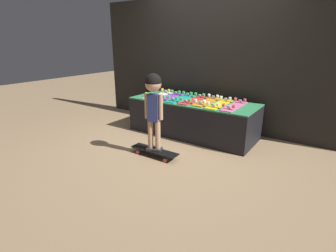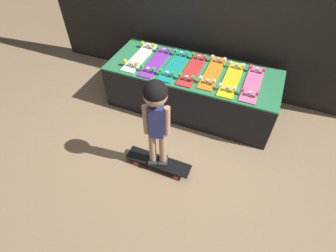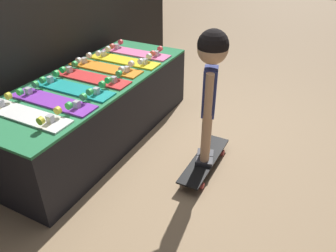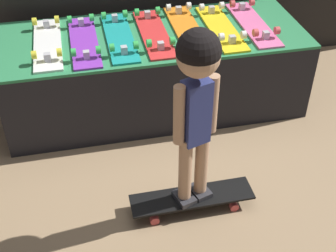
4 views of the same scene
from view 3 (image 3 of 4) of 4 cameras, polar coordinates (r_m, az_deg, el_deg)
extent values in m
plane|color=#9E7F5B|center=(2.93, -3.76, -4.26)|extent=(16.00, 16.00, 0.00)
cube|color=black|center=(3.17, -23.56, 18.83)|extent=(4.72, 0.10, 2.28)
cube|color=black|center=(3.05, -12.62, 2.84)|extent=(2.10, 0.81, 0.57)
cube|color=#2D7F4C|center=(2.92, -13.29, 7.87)|extent=(2.10, 0.81, 0.02)
cube|color=white|center=(2.47, -23.59, 1.79)|extent=(0.18, 0.72, 0.01)
cube|color=#B7B7BC|center=(2.63, -27.17, 3.53)|extent=(0.04, 0.04, 0.05)
cylinder|color=yellow|center=(2.66, -26.06, 4.73)|extent=(0.03, 0.05, 0.05)
cube|color=#B7B7BC|center=(2.29, -19.84, 1.19)|extent=(0.04, 0.04, 0.05)
cylinder|color=yellow|center=(2.32, -18.66, 2.59)|extent=(0.03, 0.05, 0.05)
cylinder|color=yellow|center=(2.24, -21.29, 0.86)|extent=(0.03, 0.05, 0.05)
cube|color=purple|center=(2.59, -19.46, 4.08)|extent=(0.18, 0.72, 0.01)
cube|color=#B7B7BC|center=(2.74, -23.13, 5.63)|extent=(0.04, 0.04, 0.05)
cylinder|color=green|center=(2.78, -22.10, 6.75)|extent=(0.03, 0.05, 0.05)
cylinder|color=green|center=(2.69, -24.41, 5.44)|extent=(0.03, 0.05, 0.05)
cube|color=#B7B7BC|center=(2.42, -15.60, 3.66)|extent=(0.04, 0.04, 0.05)
cylinder|color=green|center=(2.46, -14.54, 4.95)|extent=(0.03, 0.05, 0.05)
cylinder|color=green|center=(2.36, -16.87, 3.41)|extent=(0.03, 0.05, 0.05)
cube|color=teal|center=(2.75, -16.22, 6.25)|extent=(0.18, 0.72, 0.01)
cube|color=#B7B7BC|center=(2.89, -19.86, 7.63)|extent=(0.04, 0.04, 0.05)
cylinder|color=green|center=(2.93, -18.92, 8.66)|extent=(0.03, 0.05, 0.05)
cylinder|color=green|center=(2.84, -21.02, 7.49)|extent=(0.03, 0.05, 0.05)
cube|color=#B7B7BC|center=(2.58, -12.37, 5.98)|extent=(0.04, 0.04, 0.05)
cylinder|color=green|center=(2.63, -11.42, 7.14)|extent=(0.03, 0.05, 0.05)
cylinder|color=green|center=(2.52, -13.49, 5.81)|extent=(0.03, 0.05, 0.05)
cube|color=red|center=(2.91, -13.22, 8.15)|extent=(0.18, 0.72, 0.01)
cube|color=#B7B7BC|center=(3.05, -16.82, 9.39)|extent=(0.04, 0.04, 0.05)
cylinder|color=green|center=(3.09, -15.95, 10.34)|extent=(0.03, 0.05, 0.05)
cylinder|color=green|center=(2.99, -17.86, 9.30)|extent=(0.03, 0.05, 0.05)
cube|color=#B7B7BC|center=(2.76, -9.42, 7.98)|extent=(0.04, 0.04, 0.05)
cylinder|color=green|center=(2.80, -8.56, 9.03)|extent=(0.03, 0.05, 0.05)
cylinder|color=green|center=(2.69, -10.41, 7.87)|extent=(0.03, 0.05, 0.05)
cube|color=orange|center=(3.10, -10.89, 9.89)|extent=(0.18, 0.72, 0.01)
cube|color=#B7B7BC|center=(3.23, -14.39, 11.01)|extent=(0.04, 0.04, 0.05)
cylinder|color=white|center=(3.27, -13.59, 11.88)|extent=(0.03, 0.05, 0.05)
cylinder|color=white|center=(3.17, -15.33, 10.96)|extent=(0.03, 0.05, 0.05)
cube|color=#B7B7BC|center=(2.95, -7.20, 9.79)|extent=(0.04, 0.04, 0.05)
cylinder|color=white|center=(3.00, -6.42, 10.74)|extent=(0.03, 0.05, 0.05)
cylinder|color=white|center=(2.88, -8.07, 9.73)|extent=(0.03, 0.05, 0.05)
cube|color=yellow|center=(3.25, -7.69, 11.23)|extent=(0.18, 0.72, 0.01)
cube|color=#B7B7BC|center=(3.37, -11.16, 12.28)|extent=(0.04, 0.04, 0.05)
cylinder|color=white|center=(3.42, -10.43, 13.09)|extent=(0.03, 0.05, 0.05)
cylinder|color=white|center=(3.31, -12.01, 12.27)|extent=(0.03, 0.05, 0.05)
cube|color=#B7B7BC|center=(3.11, -4.03, 11.16)|extent=(0.04, 0.04, 0.05)
cylinder|color=white|center=(3.17, -3.33, 12.03)|extent=(0.03, 0.05, 0.05)
cylinder|color=white|center=(3.04, -4.79, 11.15)|extent=(0.03, 0.05, 0.05)
cube|color=pink|center=(3.44, -5.57, 12.54)|extent=(0.18, 0.72, 0.01)
cube|color=#B7B7BC|center=(3.56, -8.94, 13.52)|extent=(0.04, 0.04, 0.05)
cylinder|color=#D84C4C|center=(3.61, -8.26, 14.26)|extent=(0.03, 0.05, 0.05)
cylinder|color=#D84C4C|center=(3.49, -9.70, 13.54)|extent=(0.03, 0.05, 0.05)
cube|color=#B7B7BC|center=(3.31, -2.02, 12.50)|extent=(0.04, 0.04, 0.05)
cylinder|color=#D84C4C|center=(3.37, -1.39, 13.30)|extent=(0.03, 0.05, 0.05)
cylinder|color=#D84C4C|center=(3.24, -2.70, 12.52)|extent=(0.03, 0.05, 0.05)
cube|color=black|center=(2.69, 6.39, -5.85)|extent=(0.71, 0.18, 0.01)
cube|color=#B7B7BC|center=(2.89, 8.08, -3.80)|extent=(0.04, 0.04, 0.05)
cylinder|color=#D84C4C|center=(2.92, 6.67, -3.83)|extent=(0.05, 0.03, 0.05)
cylinder|color=#D84C4C|center=(2.89, 9.43, -4.59)|extent=(0.05, 0.03, 0.05)
cube|color=#B7B7BC|center=(2.54, 4.35, -9.35)|extent=(0.04, 0.04, 0.05)
cylinder|color=#D84C4C|center=(2.58, 2.79, -9.29)|extent=(0.05, 0.03, 0.05)
cylinder|color=#D84C4C|center=(2.54, 5.90, -10.27)|extent=(0.05, 0.03, 0.05)
cube|color=#2D2D33|center=(2.72, 6.50, -4.81)|extent=(0.13, 0.15, 0.03)
cylinder|color=tan|center=(2.59, 6.80, -0.82)|extent=(0.07, 0.07, 0.42)
cube|color=#2D2D33|center=(2.64, 6.32, -6.15)|extent=(0.13, 0.15, 0.03)
cylinder|color=tan|center=(2.50, 6.62, -2.09)|extent=(0.07, 0.07, 0.42)
cube|color=navy|center=(2.37, 7.25, 5.86)|extent=(0.16, 0.13, 0.37)
cylinder|color=tan|center=(2.45, 7.43, 7.16)|extent=(0.06, 0.06, 0.33)
cylinder|color=tan|center=(2.28, 7.11, 5.16)|extent=(0.06, 0.06, 0.33)
sphere|color=tan|center=(2.25, 7.81, 13.17)|extent=(0.21, 0.21, 0.21)
sphere|color=black|center=(2.24, 7.86, 13.80)|extent=(0.21, 0.21, 0.21)
camera|label=1|loc=(4.50, 56.25, 16.61)|focal=28.00mm
camera|label=2|loc=(2.96, 54.52, 34.27)|focal=28.00mm
camera|label=4|loc=(1.88, 72.83, 22.85)|focal=50.00mm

